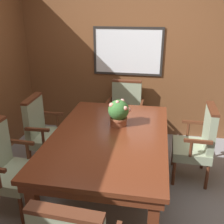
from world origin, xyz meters
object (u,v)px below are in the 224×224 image
chair_right_far (198,141)px  dining_table (110,141)px  chair_left_far (43,130)px  chair_head_far (125,109)px  potted_plant (119,112)px  chair_left_near (5,165)px

chair_right_far → dining_table: bearing=-65.1°
dining_table → chair_left_far: chair_left_far is taller
chair_head_far → chair_right_far: 1.36m
chair_head_far → chair_left_far: size_ratio=1.00×
dining_table → potted_plant: size_ratio=6.09×
dining_table → chair_left_far: 1.06m
chair_left_far → chair_head_far: bearing=-48.1°
chair_left_near → chair_left_far: (0.03, 0.85, 0.00)m
dining_table → chair_right_far: 1.11m
chair_left_near → potted_plant: size_ratio=3.04×
chair_left_near → potted_plant: potted_plant is taller
chair_head_far → dining_table: bearing=-88.3°
chair_left_near → chair_left_far: 0.85m
dining_table → chair_right_far: chair_right_far is taller
chair_head_far → chair_right_far: size_ratio=1.00×
chair_left_near → potted_plant: (1.06, 0.71, 0.38)m
chair_head_far → chair_left_far: same height
chair_head_far → potted_plant: (0.06, -1.09, 0.38)m
chair_right_far → potted_plant: 1.04m
chair_head_far → chair_left_far: bearing=-134.2°
potted_plant → chair_right_far: bearing=10.3°
chair_left_far → chair_right_far: 1.98m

